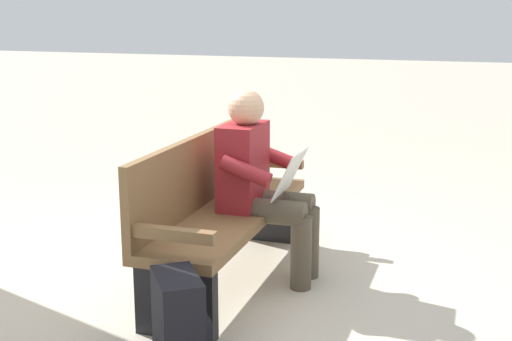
% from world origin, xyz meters
% --- Properties ---
extents(ground_plane, '(40.00, 40.00, 0.00)m').
position_xyz_m(ground_plane, '(0.00, 0.00, 0.00)').
color(ground_plane, '#B7AD99').
extents(bench_near, '(1.81, 0.54, 0.90)m').
position_xyz_m(bench_near, '(0.00, -0.07, 0.46)').
color(bench_near, brown).
rests_on(bench_near, ground).
extents(person_seated, '(0.58, 0.58, 1.18)m').
position_xyz_m(person_seated, '(-0.11, 0.16, 0.63)').
color(person_seated, maroon).
rests_on(person_seated, ground).
extents(backpack, '(0.38, 0.36, 0.47)m').
position_xyz_m(backpack, '(1.09, 0.19, 0.23)').
color(backpack, black).
rests_on(backpack, ground).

